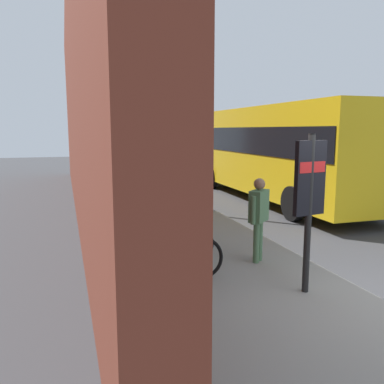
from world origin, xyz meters
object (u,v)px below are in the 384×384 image
Objects in this scene: pedestrian_crossing_street at (259,211)px; pedestrian_near_bus at (176,178)px; bicycle_nearest_sign at (171,258)px; bicycle_under_window at (167,244)px; bicycle_end_of_row at (131,208)px; bicycle_leaning_wall at (147,233)px; bicycle_by_door at (137,215)px; transit_info_sign at (310,188)px; street_lamp at (207,110)px; bicycle_far_end at (140,223)px; city_bus at (274,148)px.

pedestrian_crossing_street is 5.64m from pedestrian_near_bus.
bicycle_nearest_sign is 1.14× the size of pedestrian_near_bus.
bicycle_under_window is 3.54m from bicycle_end_of_row.
bicycle_end_of_row is at bearing -2.00° from bicycle_leaning_wall.
transit_info_sign is at bearing -157.78° from bicycle_by_door.
pedestrian_crossing_street is at bearing -75.66° from bicycle_nearest_sign.
bicycle_far_end is at bearing 134.94° from street_lamp.
transit_info_sign is 7.16m from pedestrian_near_bus.
bicycle_leaning_wall is at bearing 55.75° from pedestrian_crossing_street.
bicycle_by_door is 0.35× the size of street_lamp.
city_bus reaches higher than bicycle_far_end.
bicycle_end_of_row is 6.49m from city_bus.
bicycle_end_of_row is at bearing 18.58° from transit_info_sign.
bicycle_by_door is 1.00× the size of bicycle_end_of_row.
bicycle_by_door is 1.14× the size of pedestrian_near_bus.
pedestrian_crossing_street is (-6.56, 3.98, -0.84)m from city_bus.
bicycle_by_door is at bearing 22.22° from transit_info_sign.
bicycle_far_end is at bearing 27.10° from transit_info_sign.
bicycle_nearest_sign and bicycle_far_end have the same top height.
pedestrian_near_bus is at bearing -27.64° from bicycle_far_end.
bicycle_leaning_wall is at bearing 178.00° from bicycle_end_of_row.
bicycle_leaning_wall is at bearing 132.27° from city_bus.
street_lamp is at bearing -28.34° from bicycle_under_window.
bicycle_leaning_wall is 5.01m from street_lamp.
city_bus is 2.06× the size of street_lamp.
bicycle_under_window is 1.85m from bicycle_far_end.
street_lamp is (4.69, -0.68, 2.06)m from pedestrian_crossing_street.
city_bus is (4.38, -5.81, 1.41)m from bicycle_far_end.
pedestrian_near_bus is at bearing 36.00° from street_lamp.
pedestrian_crossing_street is at bearing -179.84° from pedestrian_near_bus.
street_lamp reaches higher than bicycle_under_window.
bicycle_far_end is at bearing 0.50° from bicycle_nearest_sign.
bicycle_by_door is at bearing 30.91° from pedestrian_crossing_street.
bicycle_by_door is 3.99m from street_lamp.
transit_info_sign reaches higher than pedestrian_near_bus.
bicycle_by_door is (3.41, -0.04, 0.00)m from bicycle_nearest_sign.
bicycle_nearest_sign and bicycle_by_door have the same top height.
bicycle_under_window is 8.52m from city_bus.
city_bus reaches higher than bicycle_nearest_sign.
pedestrian_crossing_street is at bearing -140.00° from bicycle_far_end.
street_lamp is at bearing -25.79° from bicycle_nearest_sign.
bicycle_by_door is 4.94m from transit_info_sign.
bicycle_by_door is at bearing 125.49° from street_lamp.
transit_info_sign is 0.47× the size of street_lamp.
bicycle_far_end is 1.09× the size of pedestrian_near_bus.
transit_info_sign is at bearing -179.49° from pedestrian_near_bus.
pedestrian_near_bus is (2.70, -1.75, 0.56)m from bicycle_by_door.
city_bus is at bearing -77.13° from pedestrian_near_bus.
pedestrian_crossing_street reaches higher than bicycle_under_window.
bicycle_far_end is at bearing 174.95° from bicycle_by_door.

